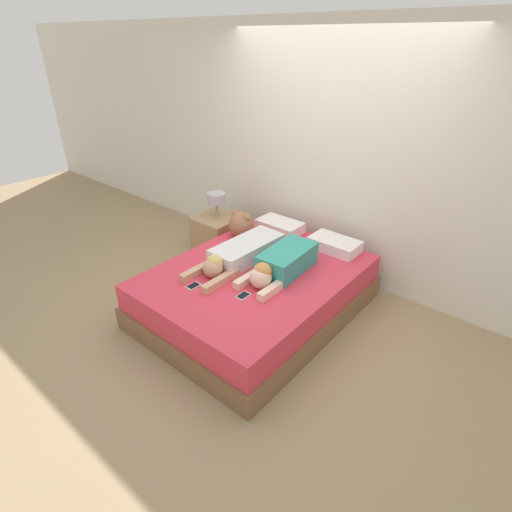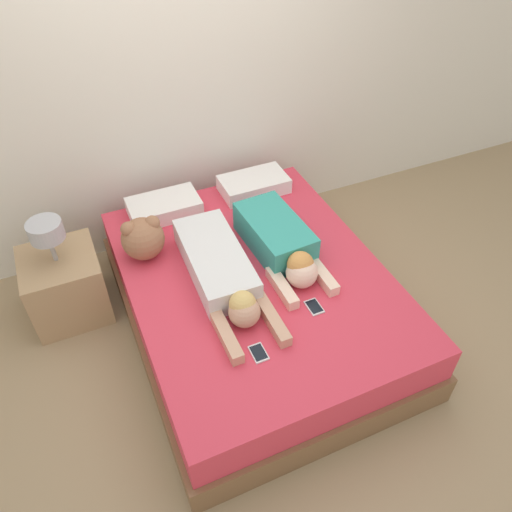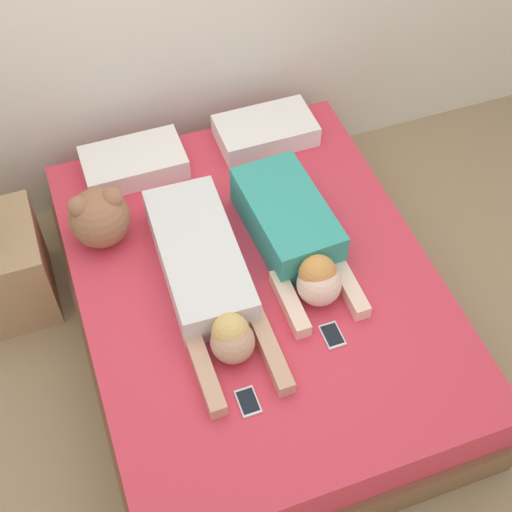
# 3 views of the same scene
# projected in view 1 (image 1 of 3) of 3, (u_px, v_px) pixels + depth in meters

# --- Properties ---
(ground_plane) EXTENTS (12.00, 12.00, 0.00)m
(ground_plane) POSITION_uv_depth(u_px,v_px,m) (256.00, 310.00, 3.99)
(ground_plane) COLOR #9E8460
(wall_back) EXTENTS (12.00, 0.06, 2.60)m
(wall_back) POSITION_uv_depth(u_px,v_px,m) (330.00, 157.00, 4.16)
(wall_back) COLOR silver
(wall_back) RESTS_ON ground_plane
(bed) EXTENTS (1.63, 2.09, 0.47)m
(bed) POSITION_uv_depth(u_px,v_px,m) (256.00, 291.00, 3.88)
(bed) COLOR brown
(bed) RESTS_ON ground_plane
(pillow_head_left) EXTENTS (0.50, 0.30, 0.12)m
(pillow_head_left) POSITION_uv_depth(u_px,v_px,m) (280.00, 226.00, 4.50)
(pillow_head_left) COLOR white
(pillow_head_left) RESTS_ON bed
(pillow_head_right) EXTENTS (0.50, 0.30, 0.12)m
(pillow_head_right) POSITION_uv_depth(u_px,v_px,m) (335.00, 244.00, 4.10)
(pillow_head_right) COLOR white
(pillow_head_right) RESTS_ON bed
(person_left) EXTENTS (0.36, 1.12, 0.21)m
(person_left) POSITION_uv_depth(u_px,v_px,m) (239.00, 254.00, 3.86)
(person_left) COLOR silver
(person_left) RESTS_ON bed
(person_right) EXTENTS (0.36, 0.87, 0.23)m
(person_right) POSITION_uv_depth(u_px,v_px,m) (280.00, 264.00, 3.65)
(person_right) COLOR teal
(person_right) RESTS_ON bed
(cell_phone_left) EXTENTS (0.08, 0.12, 0.01)m
(cell_phone_left) POSITION_uv_depth(u_px,v_px,m) (193.00, 286.00, 3.51)
(cell_phone_left) COLOR silver
(cell_phone_left) RESTS_ON bed
(cell_phone_right) EXTENTS (0.08, 0.12, 0.01)m
(cell_phone_right) POSITION_uv_depth(u_px,v_px,m) (243.00, 296.00, 3.38)
(cell_phone_right) COLOR silver
(cell_phone_right) RESTS_ON bed
(plush_toy) EXTENTS (0.28, 0.28, 0.29)m
(plush_toy) POSITION_uv_depth(u_px,v_px,m) (241.00, 224.00, 4.33)
(plush_toy) COLOR #996647
(plush_toy) RESTS_ON bed
(nightstand) EXTENTS (0.49, 0.49, 0.79)m
(nightstand) POSITION_uv_depth(u_px,v_px,m) (218.00, 233.00, 4.93)
(nightstand) COLOR tan
(nightstand) RESTS_ON ground_plane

